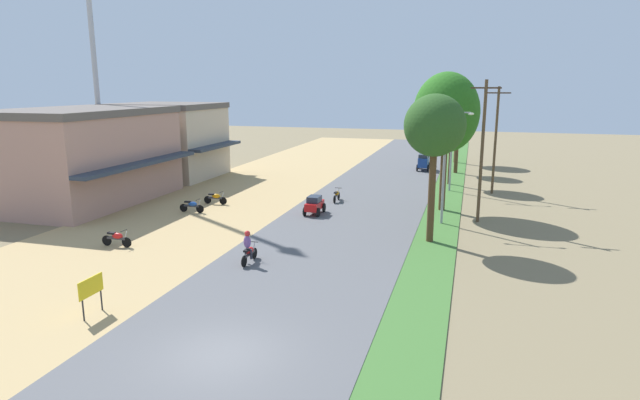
% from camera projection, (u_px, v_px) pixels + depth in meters
% --- Properties ---
extents(ground_plane, '(180.00, 180.00, 0.00)m').
position_uv_depth(ground_plane, '(221.00, 357.00, 16.90)').
color(ground_plane, '#7A6B4C').
extents(road_strip, '(9.00, 140.00, 0.08)m').
position_uv_depth(road_strip, '(221.00, 356.00, 16.89)').
color(road_strip, '#565659').
rests_on(road_strip, ground).
extents(median_strip, '(2.40, 140.00, 0.06)m').
position_uv_depth(median_strip, '(399.00, 383.00, 15.35)').
color(median_strip, '#3D6B2D').
rests_on(median_strip, ground).
extents(shophouse_near, '(9.92, 13.04, 6.90)m').
position_uv_depth(shophouse_near, '(83.00, 156.00, 38.59)').
color(shophouse_near, tan).
rests_on(shophouse_near, ground).
extents(shophouse_mid, '(10.00, 8.25, 6.90)m').
position_uv_depth(shophouse_mid, '(168.00, 140.00, 49.32)').
color(shophouse_mid, '#C6B299').
rests_on(shophouse_mid, ground).
extents(parked_motorbike_nearest, '(1.80, 0.54, 0.94)m').
position_uv_depth(parked_motorbike_nearest, '(117.00, 238.00, 28.17)').
color(parked_motorbike_nearest, black).
rests_on(parked_motorbike_nearest, dirt_shoulder).
extents(parked_motorbike_second, '(1.80, 0.54, 0.94)m').
position_uv_depth(parked_motorbike_second, '(192.00, 205.00, 35.72)').
color(parked_motorbike_second, black).
rests_on(parked_motorbike_second, dirt_shoulder).
extents(parked_motorbike_third, '(1.80, 0.54, 0.94)m').
position_uv_depth(parked_motorbike_third, '(216.00, 197.00, 38.24)').
color(parked_motorbike_third, black).
rests_on(parked_motorbike_third, dirt_shoulder).
extents(street_signboard, '(0.06, 1.30, 1.50)m').
position_uv_depth(street_signboard, '(91.00, 289.00, 19.61)').
color(street_signboard, '#262628').
rests_on(street_signboard, dirt_shoulder).
extents(median_tree_nearest, '(3.27, 3.27, 8.04)m').
position_uv_depth(median_tree_nearest, '(435.00, 127.00, 27.93)').
color(median_tree_nearest, '#4C351E').
rests_on(median_tree_nearest, median_strip).
extents(median_tree_second, '(4.39, 4.39, 9.35)m').
position_uv_depth(median_tree_second, '(446.00, 113.00, 35.20)').
color(median_tree_second, '#4C351E').
rests_on(median_tree_second, median_strip).
extents(median_tree_third, '(3.34, 3.34, 8.74)m').
position_uv_depth(median_tree_third, '(453.00, 106.00, 44.69)').
color(median_tree_third, '#4C351E').
rests_on(median_tree_third, median_strip).
extents(median_tree_fourth, '(3.16, 3.16, 7.01)m').
position_uv_depth(median_tree_fourth, '(458.00, 119.00, 50.96)').
color(median_tree_fourth, '#4C351E').
rests_on(median_tree_fourth, median_strip).
extents(median_tree_fifth, '(3.98, 3.98, 8.65)m').
position_uv_depth(median_tree_fifth, '(458.00, 101.00, 57.60)').
color(median_tree_fifth, '#4C351E').
rests_on(median_tree_fifth, median_strip).
extents(streetlamp_near, '(3.16, 0.20, 7.02)m').
position_uv_depth(streetlamp_near, '(444.00, 158.00, 32.19)').
color(streetlamp_near, gray).
rests_on(streetlamp_near, median_strip).
extents(streetlamp_mid, '(3.16, 0.20, 7.84)m').
position_uv_depth(streetlamp_mid, '(452.00, 135.00, 42.32)').
color(streetlamp_mid, gray).
rests_on(streetlamp_mid, median_strip).
extents(utility_pole_near, '(1.80, 0.20, 8.44)m').
position_uv_depth(utility_pole_near, '(496.00, 139.00, 41.42)').
color(utility_pole_near, brown).
rests_on(utility_pole_near, ground).
extents(utility_pole_far, '(1.80, 0.20, 8.86)m').
position_uv_depth(utility_pole_far, '(482.00, 150.00, 32.64)').
color(utility_pole_far, brown).
rests_on(utility_pole_far, ground).
extents(car_hatchback_red, '(1.04, 2.00, 1.23)m').
position_uv_depth(car_hatchback_red, '(314.00, 204.00, 35.19)').
color(car_hatchback_red, red).
rests_on(car_hatchback_red, road_strip).
extents(car_van_blue, '(1.19, 2.41, 1.67)m').
position_uv_depth(car_van_blue, '(424.00, 161.00, 53.33)').
color(car_van_blue, navy).
rests_on(car_van_blue, road_strip).
extents(motorbike_foreground_rider, '(0.54, 1.80, 1.66)m').
position_uv_depth(motorbike_foreground_rider, '(249.00, 248.00, 25.40)').
color(motorbike_foreground_rider, black).
rests_on(motorbike_foreground_rider, road_strip).
extents(motorbike_ahead_second, '(0.54, 1.80, 0.94)m').
position_uv_depth(motorbike_ahead_second, '(337.00, 195.00, 39.09)').
color(motorbike_ahead_second, black).
rests_on(motorbike_ahead_second, road_strip).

